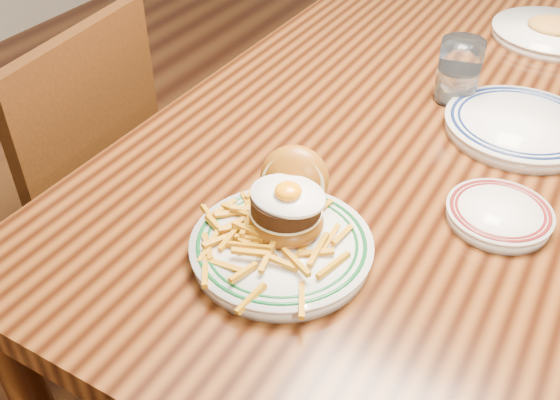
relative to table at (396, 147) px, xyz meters
The scene contains 8 objects.
floor 0.66m from the table, ahead, with size 6.00×6.00×0.00m, color black.
table is the anchor object (origin of this frame).
chair_left 0.77m from the table, 154.05° to the right, with size 0.47×0.47×0.92m.
main_plate 0.49m from the table, 90.66° to the right, with size 0.27×0.29×0.13m.
side_plate 0.37m from the table, 43.56° to the right, with size 0.17×0.17×0.03m.
rear_plate 0.25m from the table, ahead, with size 0.28×0.28×0.03m.
water_glass 0.19m from the table, 53.11° to the left, with size 0.09×0.09×0.13m.
far_plate 0.56m from the table, 69.63° to the left, with size 0.29×0.29×0.05m.
Camera 1 is at (0.34, -1.08, 1.39)m, focal length 40.00 mm.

